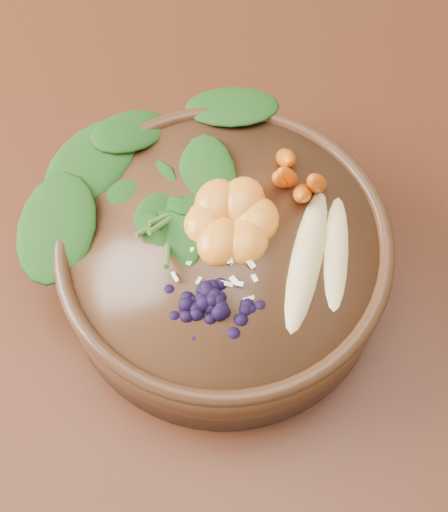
{
  "coord_description": "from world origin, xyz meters",
  "views": [
    {
      "loc": [
        0.13,
        -0.38,
        1.43
      ],
      "look_at": [
        0.03,
        -0.07,
        0.8
      ],
      "focal_mm": 50.0,
      "sensor_mm": 36.0,
      "label": 1
    }
  ],
  "objects_px": {
    "dining_table": "(217,260)",
    "kale_heap": "(190,158)",
    "blueberry_pile": "(210,292)",
    "mandarin_cluster": "(231,213)",
    "carrot_cluster": "(305,151)",
    "banana_halves": "(323,247)",
    "stoneware_bowl": "(224,261)"
  },
  "relations": [
    {
      "from": "dining_table",
      "to": "kale_heap",
      "type": "height_order",
      "value": "kale_heap"
    },
    {
      "from": "blueberry_pile",
      "to": "mandarin_cluster",
      "type": "bearing_deg",
      "value": 94.69
    },
    {
      "from": "kale_heap",
      "to": "carrot_cluster",
      "type": "relative_size",
      "value": 2.37
    },
    {
      "from": "banana_halves",
      "to": "blueberry_pile",
      "type": "xyz_separation_m",
      "value": [
        -0.08,
        -0.08,
        0.01
      ]
    },
    {
      "from": "carrot_cluster",
      "to": "stoneware_bowl",
      "type": "bearing_deg",
      "value": -123.69
    },
    {
      "from": "stoneware_bowl",
      "to": "blueberry_pile",
      "type": "bearing_deg",
      "value": -83.18
    },
    {
      "from": "kale_heap",
      "to": "carrot_cluster",
      "type": "xyz_separation_m",
      "value": [
        0.11,
        0.03,
        0.02
      ]
    },
    {
      "from": "dining_table",
      "to": "stoneware_bowl",
      "type": "bearing_deg",
      "value": -65.7
    },
    {
      "from": "mandarin_cluster",
      "to": "blueberry_pile",
      "type": "xyz_separation_m",
      "value": [
        0.01,
        -0.09,
        0.0
      ]
    },
    {
      "from": "banana_halves",
      "to": "mandarin_cluster",
      "type": "height_order",
      "value": "mandarin_cluster"
    },
    {
      "from": "mandarin_cluster",
      "to": "blueberry_pile",
      "type": "relative_size",
      "value": 0.69
    },
    {
      "from": "carrot_cluster",
      "to": "banana_halves",
      "type": "height_order",
      "value": "carrot_cluster"
    },
    {
      "from": "stoneware_bowl",
      "to": "kale_heap",
      "type": "relative_size",
      "value": 1.53
    },
    {
      "from": "dining_table",
      "to": "mandarin_cluster",
      "type": "xyz_separation_m",
      "value": [
        0.03,
        -0.05,
        0.2
      ]
    },
    {
      "from": "dining_table",
      "to": "mandarin_cluster",
      "type": "relative_size",
      "value": 15.6
    },
    {
      "from": "carrot_cluster",
      "to": "kale_heap",
      "type": "bearing_deg",
      "value": -169.49
    },
    {
      "from": "carrot_cluster",
      "to": "blueberry_pile",
      "type": "xyz_separation_m",
      "value": [
        -0.04,
        -0.16,
        -0.02
      ]
    },
    {
      "from": "banana_halves",
      "to": "mandarin_cluster",
      "type": "bearing_deg",
      "value": 170.25
    },
    {
      "from": "stoneware_bowl",
      "to": "carrot_cluster",
      "type": "height_order",
      "value": "carrot_cluster"
    },
    {
      "from": "stoneware_bowl",
      "to": "kale_heap",
      "type": "height_order",
      "value": "kale_heap"
    },
    {
      "from": "dining_table",
      "to": "blueberry_pile",
      "type": "xyz_separation_m",
      "value": [
        0.04,
        -0.13,
        0.2
      ]
    },
    {
      "from": "kale_heap",
      "to": "carrot_cluster",
      "type": "distance_m",
      "value": 0.11
    },
    {
      "from": "banana_halves",
      "to": "mandarin_cluster",
      "type": "relative_size",
      "value": 1.8
    },
    {
      "from": "dining_table",
      "to": "banana_halves",
      "type": "xyz_separation_m",
      "value": [
        0.12,
        -0.06,
        0.2
      ]
    },
    {
      "from": "dining_table",
      "to": "banana_halves",
      "type": "distance_m",
      "value": 0.24
    },
    {
      "from": "kale_heap",
      "to": "blueberry_pile",
      "type": "xyz_separation_m",
      "value": [
        0.06,
        -0.13,
        -0.0
      ]
    },
    {
      "from": "kale_heap",
      "to": "stoneware_bowl",
      "type": "bearing_deg",
      "value": -49.17
    },
    {
      "from": "dining_table",
      "to": "blueberry_pile",
      "type": "distance_m",
      "value": 0.25
    },
    {
      "from": "stoneware_bowl",
      "to": "kale_heap",
      "type": "bearing_deg",
      "value": 130.83
    },
    {
      "from": "banana_halves",
      "to": "blueberry_pile",
      "type": "height_order",
      "value": "blueberry_pile"
    },
    {
      "from": "banana_halves",
      "to": "stoneware_bowl",
      "type": "bearing_deg",
      "value": -177.26
    },
    {
      "from": "kale_heap",
      "to": "blueberry_pile",
      "type": "relative_size",
      "value": 1.42
    }
  ]
}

